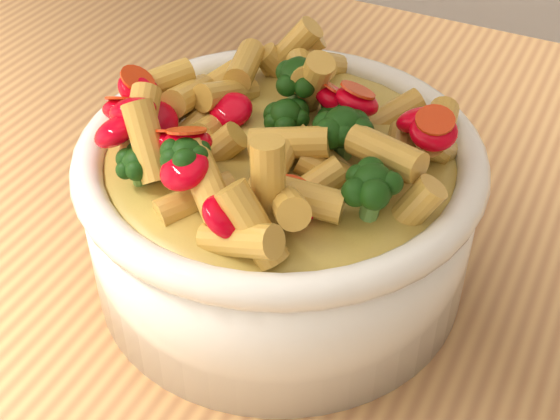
% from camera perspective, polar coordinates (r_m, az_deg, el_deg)
% --- Properties ---
extents(table, '(1.20, 0.80, 0.90)m').
position_cam_1_polar(table, '(0.66, -7.31, -6.71)').
color(table, tan).
rests_on(table, ground).
extents(serving_bowl, '(0.25, 0.25, 0.11)m').
position_cam_1_polar(serving_bowl, '(0.50, 0.00, 0.12)').
color(serving_bowl, white).
rests_on(serving_bowl, table).
extents(pasta_salad, '(0.20, 0.20, 0.05)m').
position_cam_1_polar(pasta_salad, '(0.46, 0.00, 6.55)').
color(pasta_salad, gold).
rests_on(pasta_salad, serving_bowl).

